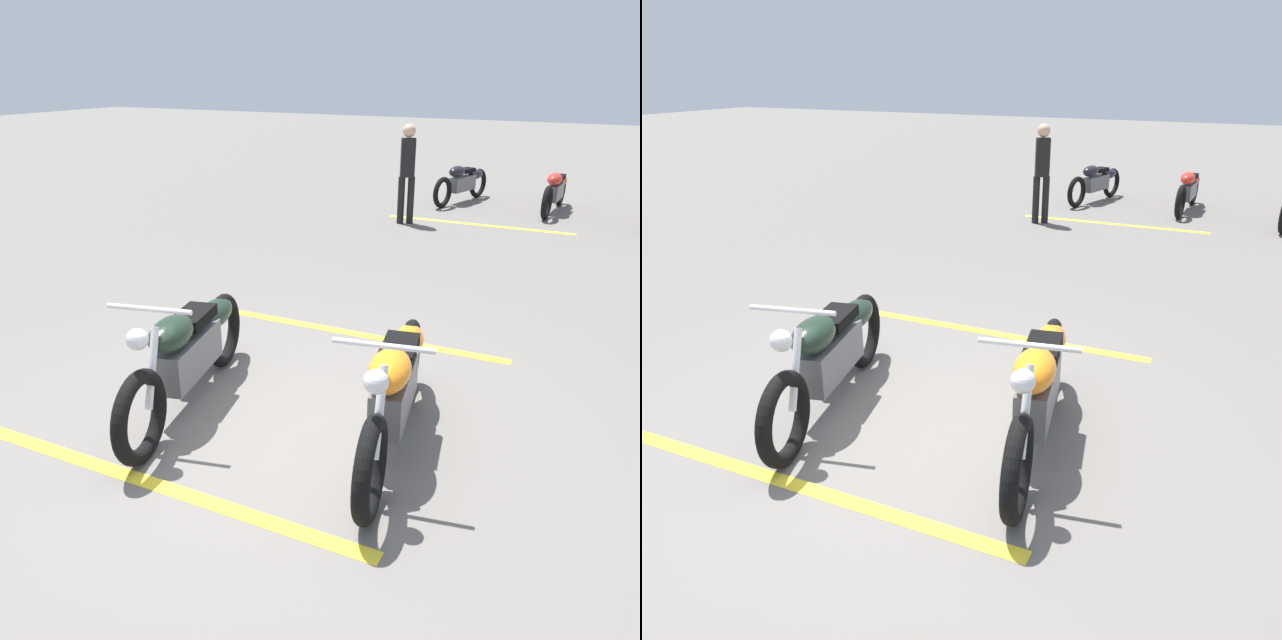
# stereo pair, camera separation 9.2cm
# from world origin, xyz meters

# --- Properties ---
(ground_plane) EXTENTS (60.00, 60.00, 0.00)m
(ground_plane) POSITION_xyz_m (0.00, 0.00, 0.00)
(ground_plane) COLOR #66605B
(motorcycle_bright_foreground) EXTENTS (2.21, 0.74, 1.04)m
(motorcycle_bright_foreground) POSITION_xyz_m (0.34, -0.82, 0.46)
(motorcycle_bright_foreground) COLOR black
(motorcycle_bright_foreground) RESTS_ON ground
(motorcycle_dark_foreground) EXTENTS (2.19, 0.80, 1.04)m
(motorcycle_dark_foreground) POSITION_xyz_m (0.18, 0.85, 0.46)
(motorcycle_dark_foreground) COLOR black
(motorcycle_dark_foreground) RESTS_ON ground
(motorcycle_row_left) EXTENTS (2.01, 0.28, 0.76)m
(motorcycle_row_left) POSITION_xyz_m (9.09, -0.73, 0.41)
(motorcycle_row_left) COLOR black
(motorcycle_row_left) RESTS_ON ground
(motorcycle_row_center) EXTENTS (1.93, 0.61, 0.74)m
(motorcycle_row_center) POSITION_xyz_m (9.21, 1.05, 0.41)
(motorcycle_row_center) COLOR black
(motorcycle_row_center) RESTS_ON ground
(bystander_near_row) EXTENTS (0.26, 0.29, 1.67)m
(bystander_near_row) POSITION_xyz_m (6.94, 1.44, 0.93)
(bystander_near_row) COLOR black
(bystander_near_row) RESTS_ON ground
(parking_stripe_near) EXTENTS (0.19, 3.20, 0.01)m
(parking_stripe_near) POSITION_xyz_m (-0.84, 0.41, 0.00)
(parking_stripe_near) COLOR yellow
(parking_stripe_near) RESTS_ON ground
(parking_stripe_mid) EXTENTS (0.19, 3.20, 0.01)m
(parking_stripe_mid) POSITION_xyz_m (2.06, 0.26, 0.00)
(parking_stripe_mid) COLOR yellow
(parking_stripe_mid) RESTS_ON ground
(parking_stripe_far) EXTENTS (0.19, 3.20, 0.01)m
(parking_stripe_far) POSITION_xyz_m (7.40, 0.26, 0.00)
(parking_stripe_far) COLOR yellow
(parking_stripe_far) RESTS_ON ground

